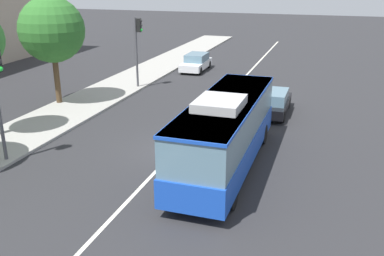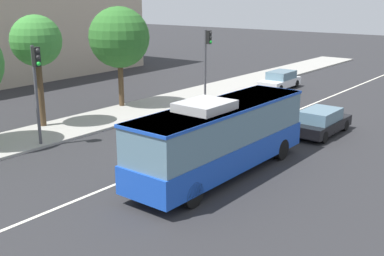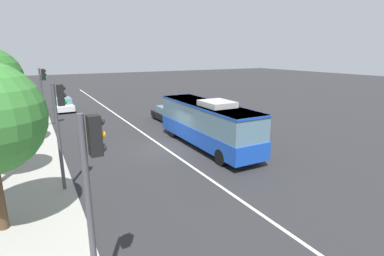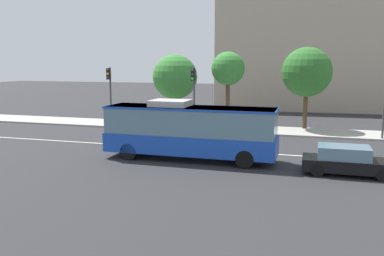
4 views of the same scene
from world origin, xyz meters
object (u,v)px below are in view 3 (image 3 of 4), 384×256
transit_bus (207,122)px  sedan_black (168,114)px  traffic_light_near_corner (60,119)px  traffic_light_mid_block (93,180)px  sedan_white (63,104)px  traffic_light_far_corner (43,87)px

transit_bus → sedan_black: transit_bus is taller
sedan_black → traffic_light_near_corner: size_ratio=0.87×
transit_bus → traffic_light_mid_block: traffic_light_mid_block is taller
sedan_black → traffic_light_mid_block: traffic_light_mid_block is taller
sedan_white → sedan_black: (-10.76, -8.29, 0.00)m
sedan_white → traffic_light_far_corner: (-7.49, 2.10, 2.84)m
transit_bus → traffic_light_near_corner: (-2.50, 9.47, 1.75)m
sedan_white → traffic_light_near_corner: 22.09m
traffic_light_mid_block → traffic_light_far_corner: 21.85m
traffic_light_near_corner → traffic_light_far_corner: bearing=90.8°
sedan_black → traffic_light_far_corner: bearing=72.4°
transit_bus → sedan_white: bearing=21.3°
transit_bus → traffic_light_far_corner: size_ratio=1.93×
sedan_white → sedan_black: same height
transit_bus → traffic_light_mid_block: 13.89m
transit_bus → traffic_light_near_corner: size_ratio=1.93×
transit_bus → sedan_black: bearing=-5.5°
sedan_white → traffic_light_far_corner: bearing=-16.7°
sedan_black → traffic_light_mid_block: size_ratio=0.87×
transit_bus → traffic_light_mid_block: bearing=137.0°
sedan_black → traffic_light_mid_block: (-18.58, 10.31, 2.84)m
transit_bus → sedan_white: 20.71m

